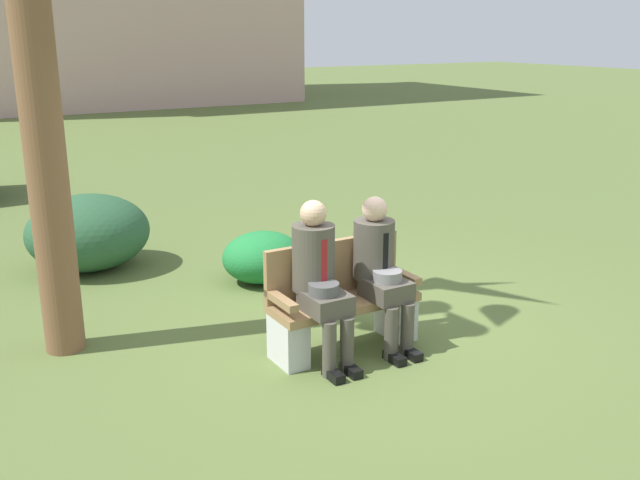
% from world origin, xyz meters
% --- Properties ---
extents(ground_plane, '(80.00, 80.00, 0.00)m').
position_xyz_m(ground_plane, '(0.00, 0.00, 0.00)').
color(ground_plane, '#536632').
extents(park_bench, '(1.26, 0.44, 0.90)m').
position_xyz_m(park_bench, '(-0.38, -0.13, 0.39)').
color(park_bench, '#99754C').
rests_on(park_bench, ground).
extents(seated_man_left, '(0.34, 0.72, 1.31)m').
position_xyz_m(seated_man_left, '(-0.67, -0.25, 0.73)').
color(seated_man_left, '#4C473D').
rests_on(seated_man_left, ground).
extents(seated_man_right, '(0.34, 0.72, 1.27)m').
position_xyz_m(seated_man_right, '(-0.08, -0.25, 0.71)').
color(seated_man_right, '#4C473D').
rests_on(seated_man_right, ground).
extents(shrub_near_bench, '(1.34, 1.23, 0.84)m').
position_xyz_m(shrub_near_bench, '(-1.70, 3.04, 0.42)').
color(shrub_near_bench, '#285233').
rests_on(shrub_near_bench, ground).
extents(shrub_mid_lawn, '(0.86, 0.79, 0.54)m').
position_xyz_m(shrub_mid_lawn, '(-0.22, 1.68, 0.27)').
color(shrub_mid_lawn, '#1F7636').
rests_on(shrub_mid_lawn, ground).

